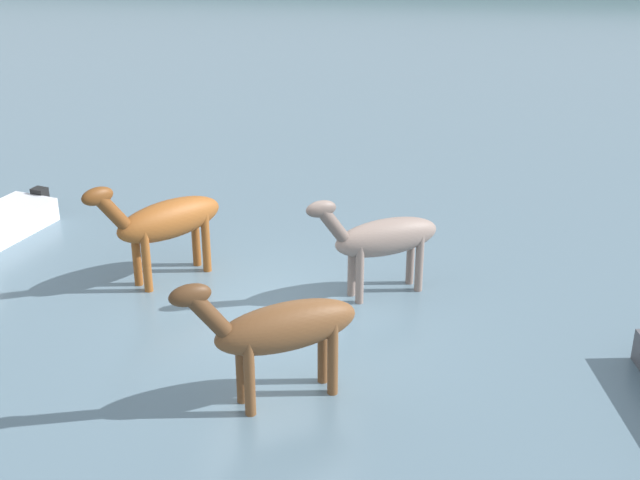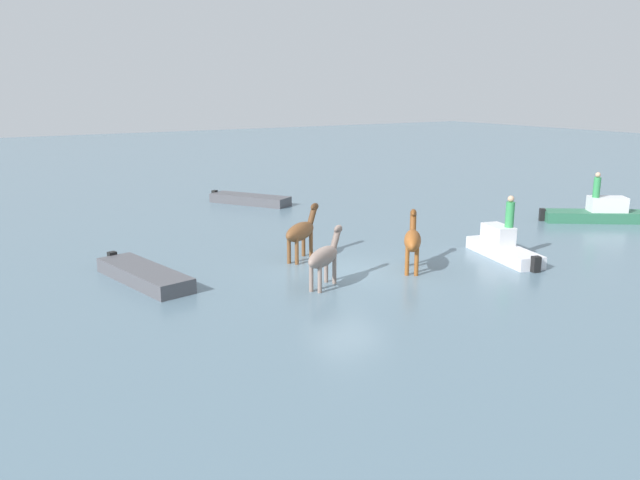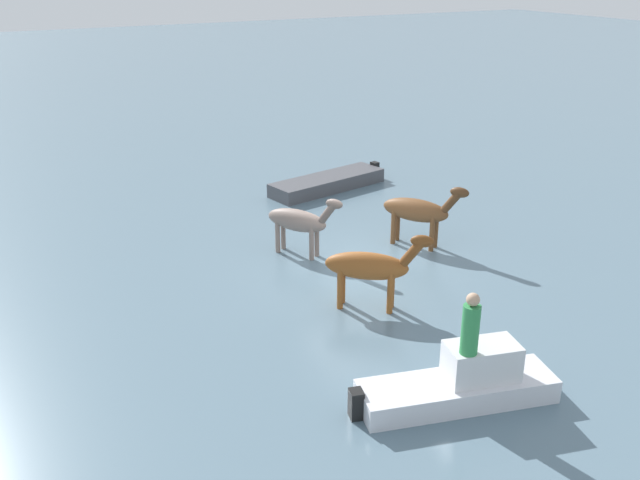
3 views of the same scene
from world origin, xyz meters
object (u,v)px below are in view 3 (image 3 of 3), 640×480
horse_gray_outer (370,267)px  horse_chestnut_trailing (300,221)px  horse_mid_herd (418,211)px  boat_motor_center (461,387)px  person_helmsman_aft (471,326)px  boat_skiff_near (328,185)px

horse_gray_outer → horse_chestnut_trailing: (3.63, 0.03, -0.08)m
horse_gray_outer → horse_mid_herd: size_ratio=0.95×
boat_motor_center → horse_mid_herd: bearing=74.8°
horse_mid_herd → boat_motor_center: (-6.60, 3.71, -0.77)m
horse_chestnut_trailing → person_helmsman_aft: person_helmsman_aft is taller
horse_gray_outer → person_helmsman_aft: person_helmsman_aft is taller
horse_gray_outer → horse_chestnut_trailing: 3.63m
boat_motor_center → person_helmsman_aft: bearing=-93.8°
horse_gray_outer → person_helmsman_aft: 4.25m
horse_mid_herd → person_helmsman_aft: bearing=-62.5°
horse_gray_outer → horse_mid_herd: 4.15m
horse_mid_herd → boat_motor_center: bearing=-62.7°
horse_gray_outer → horse_chestnut_trailing: bearing=130.2°
horse_mid_herd → boat_skiff_near: (5.82, -0.28, -0.90)m
person_helmsman_aft → horse_chestnut_trailing: bearing=-3.8°
boat_motor_center → boat_skiff_near: boat_motor_center is taller
boat_motor_center → boat_skiff_near: size_ratio=0.85×
horse_chestnut_trailing → horse_mid_herd: size_ratio=0.94×
horse_gray_outer → person_helmsman_aft: bearing=-57.6°
boat_skiff_near → person_helmsman_aft: bearing=60.8°
horse_gray_outer → boat_motor_center: horse_gray_outer is taller
boat_motor_center → horse_chestnut_trailing: bearing=100.7°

